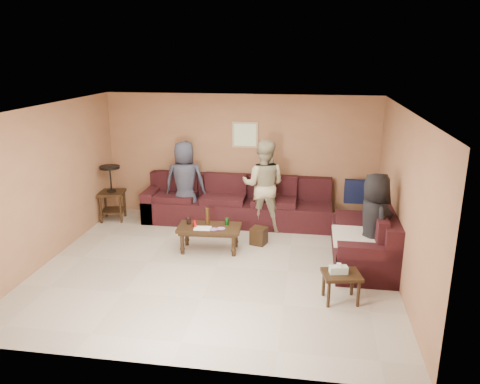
{
  "coord_description": "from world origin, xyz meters",
  "views": [
    {
      "loc": [
        1.41,
        -6.67,
        3.28
      ],
      "look_at": [
        0.25,
        0.85,
        1.0
      ],
      "focal_mm": 35.0,
      "sensor_mm": 36.0,
      "label": 1
    }
  ],
  "objects": [
    {
      "name": "sectional_sofa",
      "position": [
        0.81,
        1.52,
        0.33
      ],
      "size": [
        4.65,
        2.9,
        0.97
      ],
      "color": "black",
      "rests_on": "ground"
    },
    {
      "name": "end_table_left",
      "position": [
        -2.51,
        1.81,
        0.59
      ],
      "size": [
        0.58,
        0.58,
        1.12
      ],
      "rotation": [
        0.0,
        0.0,
        0.19
      ],
      "color": "black",
      "rests_on": "ground"
    },
    {
      "name": "room",
      "position": [
        0.0,
        0.0,
        1.66
      ],
      "size": [
        5.6,
        5.5,
        2.5
      ],
      "color": "#ADA593",
      "rests_on": "ground"
    },
    {
      "name": "person_middle",
      "position": [
        0.55,
        1.81,
        0.87
      ],
      "size": [
        0.88,
        0.7,
        1.73
      ],
      "primitive_type": "imported",
      "rotation": [
        0.0,
        0.0,
        3.08
      ],
      "color": "tan",
      "rests_on": "ground"
    },
    {
      "name": "side_table_right",
      "position": [
        1.89,
        -0.8,
        0.37
      ],
      "size": [
        0.57,
        0.5,
        0.56
      ],
      "rotation": [
        0.0,
        0.0,
        0.2
      ],
      "color": "black",
      "rests_on": "ground"
    },
    {
      "name": "waste_bin",
      "position": [
        0.56,
        1.01,
        0.15
      ],
      "size": [
        0.32,
        0.32,
        0.31
      ],
      "primitive_type": "cube",
      "rotation": [
        0.0,
        0.0,
        -0.29
      ],
      "color": "black",
      "rests_on": "ground"
    },
    {
      "name": "coffee_table",
      "position": [
        -0.24,
        0.61,
        0.38
      ],
      "size": [
        1.09,
        0.6,
        0.72
      ],
      "rotation": [
        0.0,
        0.0,
        0.06
      ],
      "color": "black",
      "rests_on": "ground"
    },
    {
      "name": "wall_art",
      "position": [
        0.1,
        2.48,
        1.7
      ],
      "size": [
        0.52,
        0.04,
        0.52
      ],
      "color": "#9E8A62",
      "rests_on": "ground"
    },
    {
      "name": "person_left",
      "position": [
        -1.01,
        1.92,
        0.82
      ],
      "size": [
        0.85,
        0.6,
        1.65
      ],
      "primitive_type": "imported",
      "rotation": [
        0.0,
        0.0,
        3.24
      ],
      "color": "#2B2D3C",
      "rests_on": "ground"
    },
    {
      "name": "person_right",
      "position": [
        2.4,
        0.21,
        0.79
      ],
      "size": [
        0.68,
        0.87,
        1.57
      ],
      "primitive_type": "imported",
      "rotation": [
        0.0,
        0.0,
        1.83
      ],
      "color": "black",
      "rests_on": "ground"
    }
  ]
}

